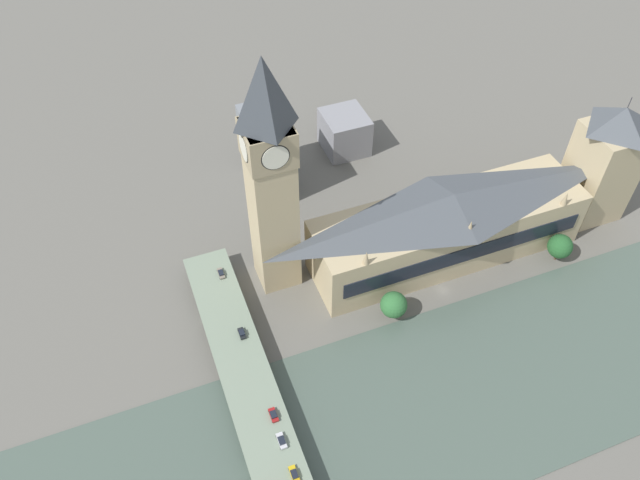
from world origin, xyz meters
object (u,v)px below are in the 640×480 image
object	(u,v)px
parliament_hall	(448,225)
clock_tower	(270,177)
victoria_tower	(604,162)
road_bridge	(273,454)
car_northbound_tail	(282,441)
car_southbound_mid	(273,415)
car_northbound_lead	(221,273)
car_northbound_mid	(294,474)
car_southbound_lead	(242,333)

from	to	relation	value
parliament_hall	clock_tower	world-z (taller)	clock_tower
victoria_tower	road_bridge	bearing A→B (deg)	109.99
clock_tower	car_northbound_tail	xyz separation A→B (m)	(-60.25, 18.78, -38.12)
car_southbound_mid	car_northbound_lead	bearing A→B (deg)	0.39
victoria_tower	car_northbound_lead	xyz separation A→B (m)	(13.37, 137.35, -16.51)
car_northbound_mid	car_southbound_mid	world-z (taller)	car_southbound_mid
car_northbound_mid	car_northbound_tail	distance (m)	9.76
clock_tower	car_northbound_tail	world-z (taller)	clock_tower
car_southbound_lead	victoria_tower	bearing A→B (deg)	-84.95
clock_tower	victoria_tower	distance (m)	120.99
clock_tower	car_northbound_lead	size ratio (longest dim) A/B	18.18
victoria_tower	car_northbound_lead	distance (m)	138.98
car_northbound_lead	car_southbound_mid	size ratio (longest dim) A/B	1.08
victoria_tower	car_northbound_mid	world-z (taller)	victoria_tower
car_northbound_lead	car_southbound_mid	bearing A→B (deg)	-179.61
car_northbound_tail	car_southbound_mid	world-z (taller)	car_southbound_mid
road_bridge	car_northbound_mid	size ratio (longest dim) A/B	31.80
road_bridge	car_northbound_lead	xyz separation A→B (m)	(64.46, -3.08, 1.74)
clock_tower	car_southbound_mid	xyz separation A→B (m)	(-52.33, 18.46, -38.12)
car_northbound_lead	car_northbound_mid	world-z (taller)	car_northbound_lead
clock_tower	car_northbound_mid	xyz separation A→B (m)	(-70.01, 18.62, -38.19)
car_northbound_tail	victoria_tower	bearing A→B (deg)	-70.30
parliament_hall	car_northbound_tail	size ratio (longest dim) A/B	20.37
clock_tower	victoria_tower	bearing A→B (deg)	-95.34
car_southbound_mid	road_bridge	bearing A→B (deg)	160.67
road_bridge	clock_tower	bearing A→B (deg)	-19.41
road_bridge	car_southbound_lead	distance (m)	39.09
parliament_hall	car_southbound_lead	xyz separation A→B (m)	(-12.09, 76.83, -7.29)
car_northbound_mid	car_southbound_lead	xyz separation A→B (m)	(46.79, 0.41, 0.11)
parliament_hall	clock_tower	bearing A→B (deg)	79.10
victoria_tower	road_bridge	xyz separation A→B (m)	(-51.09, 140.43, -18.25)
car_southbound_mid	car_northbound_mid	bearing A→B (deg)	179.48
car_northbound_lead	car_southbound_mid	distance (m)	54.64
car_northbound_mid	car_southbound_lead	distance (m)	46.79
clock_tower	car_southbound_mid	distance (m)	67.33
victoria_tower	car_northbound_mid	distance (m)	150.18
car_northbound_mid	clock_tower	bearing A→B (deg)	-14.89
parliament_hall	car_northbound_mid	size ratio (longest dim) A/B	19.94
road_bridge	car_southbound_mid	xyz separation A→B (m)	(9.83, -3.45, 1.79)
car_northbound_lead	car_northbound_mid	bearing A→B (deg)	-179.83
car_northbound_lead	car_northbound_tail	size ratio (longest dim) A/B	1.00
clock_tower	road_bridge	distance (m)	77.05
victoria_tower	car_northbound_lead	world-z (taller)	victoria_tower
clock_tower	car_southbound_mid	bearing A→B (deg)	160.57
car_northbound_mid	victoria_tower	bearing A→B (deg)	-66.74
victoria_tower	car_southbound_mid	size ratio (longest dim) A/B	11.69
victoria_tower	parliament_hall	bearing A→B (deg)	90.05
road_bridge	car_northbound_lead	size ratio (longest dim) A/B	32.46
victoria_tower	car_southbound_lead	size ratio (longest dim) A/B	12.19
clock_tower	car_southbound_lead	xyz separation A→B (m)	(-23.22, 19.03, -38.09)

